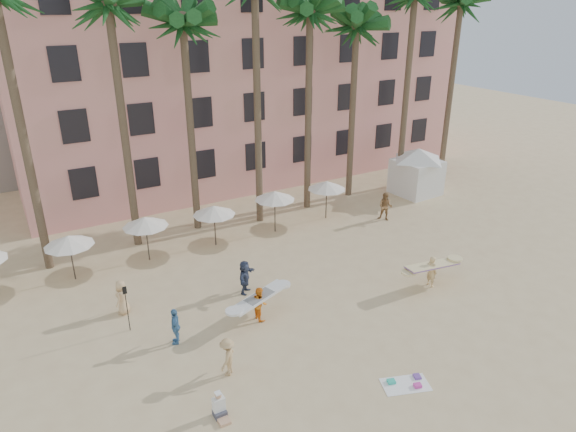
# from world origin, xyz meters

# --- Properties ---
(ground) EXTENTS (120.00, 120.00, 0.00)m
(ground) POSITION_xyz_m (0.00, 0.00, 0.00)
(ground) COLOR #D1B789
(ground) RESTS_ON ground
(pink_hotel) EXTENTS (35.00, 14.00, 16.00)m
(pink_hotel) POSITION_xyz_m (7.00, 26.00, 8.00)
(pink_hotel) COLOR #E99D8D
(pink_hotel) RESTS_ON ground
(palm_row) EXTENTS (44.40, 5.40, 16.30)m
(palm_row) POSITION_xyz_m (0.51, 15.00, 12.97)
(palm_row) COLOR brown
(palm_row) RESTS_ON ground
(umbrella_row) EXTENTS (22.50, 2.70, 2.73)m
(umbrella_row) POSITION_xyz_m (-3.00, 12.50, 2.33)
(umbrella_row) COLOR #332B23
(umbrella_row) RESTS_ON ground
(cabana) EXTENTS (4.79, 4.79, 3.50)m
(cabana) POSITION_xyz_m (15.53, 13.21, 2.07)
(cabana) COLOR silver
(cabana) RESTS_ON ground
(beach_towel) EXTENTS (2.03, 1.55, 0.14)m
(beach_towel) POSITION_xyz_m (0.63, -2.41, 0.03)
(beach_towel) COLOR white
(beach_towel) RESTS_ON ground
(carrier_yellow) EXTENTS (3.13, 0.83, 1.68)m
(carrier_yellow) POSITION_xyz_m (6.72, 2.56, 0.96)
(carrier_yellow) COLOR tan
(carrier_yellow) RESTS_ON ground
(carrier_white) EXTENTS (3.18, 1.62, 1.62)m
(carrier_white) POSITION_xyz_m (-2.22, 4.33, 0.88)
(carrier_white) COLOR orange
(carrier_white) RESTS_ON ground
(beachgoers) EXTENTS (18.81, 9.99, 1.91)m
(beachgoers) POSITION_xyz_m (-0.85, 6.52, 0.87)
(beachgoers) COLOR #303A55
(beachgoers) RESTS_ON ground
(paddle) EXTENTS (0.18, 0.04, 2.23)m
(paddle) POSITION_xyz_m (-7.66, 6.40, 1.41)
(paddle) COLOR black
(paddle) RESTS_ON ground
(seated_man) EXTENTS (0.44, 0.77, 1.00)m
(seated_man) POSITION_xyz_m (-6.20, -0.37, 0.34)
(seated_man) COLOR #3F3F4C
(seated_man) RESTS_ON ground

